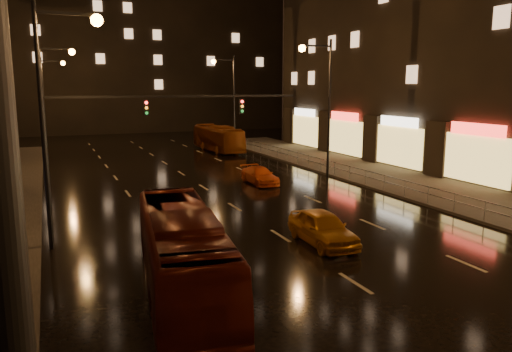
# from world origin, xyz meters

# --- Properties ---
(ground) EXTENTS (140.00, 140.00, 0.00)m
(ground) POSITION_xyz_m (0.00, 20.00, 0.00)
(ground) COLOR black
(ground) RESTS_ON ground
(sidewalk_right) EXTENTS (7.00, 70.00, 0.15)m
(sidewalk_right) POSITION_xyz_m (13.50, 15.00, 0.07)
(sidewalk_right) COLOR #38332D
(sidewalk_right) RESTS_ON ground
(building_distant) EXTENTS (44.00, 16.00, 36.00)m
(building_distant) POSITION_xyz_m (4.00, 72.00, 18.00)
(building_distant) COLOR black
(building_distant) RESTS_ON ground
(traffic_signal) EXTENTS (15.31, 0.32, 6.20)m
(traffic_signal) POSITION_xyz_m (-5.06, 20.00, 4.74)
(traffic_signal) COLOR black
(traffic_signal) RESTS_ON ground
(streetlight_left) EXTENTS (2.64, 0.50, 10.00)m
(streetlight_left) POSITION_xyz_m (-8.92, -8.00, 6.43)
(streetlight_left) COLOR black
(streetlight_left) RESTS_ON ground
(railing_right) EXTENTS (0.05, 56.00, 1.00)m
(railing_right) POSITION_xyz_m (10.20, 18.00, 0.90)
(railing_right) COLOR #99999E
(railing_right) RESTS_ON sidewalk_right
(bus_red) EXTENTS (3.59, 10.05, 2.74)m
(bus_red) POSITION_xyz_m (-5.65, 5.63, 1.37)
(bus_red) COLOR #53140B
(bus_red) RESTS_ON ground
(bus_curb) EXTENTS (2.62, 9.73, 2.69)m
(bus_curb) POSITION_xyz_m (6.98, 39.88, 1.34)
(bus_curb) COLOR #8C3E0E
(bus_curb) RESTS_ON ground
(taxi_near) EXTENTS (1.88, 4.31, 1.44)m
(taxi_near) POSITION_xyz_m (1.15, 8.24, 0.72)
(taxi_near) COLOR #BD7311
(taxi_near) RESTS_ON ground
(taxi_far) EXTENTS (1.68, 4.00, 1.15)m
(taxi_far) POSITION_xyz_m (4.00, 21.75, 0.58)
(taxi_far) COLOR #E85915
(taxi_far) RESTS_ON ground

